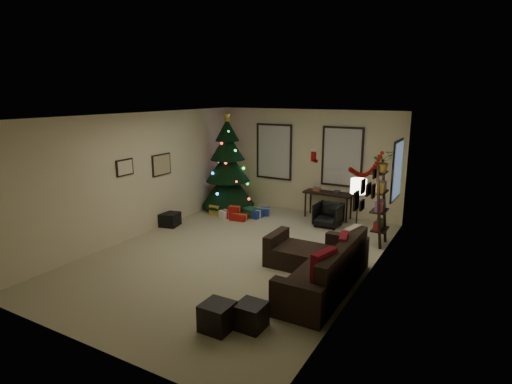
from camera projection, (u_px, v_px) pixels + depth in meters
floor at (237, 254)px, 8.19m from camera, size 7.00×7.00×0.00m
ceiling at (235, 116)px, 7.55m from camera, size 7.00×7.00×0.00m
wall_back at (307, 162)px, 10.84m from camera, size 5.00×0.00×5.00m
wall_front at (79, 245)px, 4.91m from camera, size 5.00×0.00×5.00m
wall_left at (139, 175)px, 9.06m from camera, size 0.00×7.00×7.00m
wall_right at (367, 205)px, 6.68m from camera, size 0.00×7.00×7.00m
window_back_left at (274, 152)px, 11.22m from camera, size 1.05×0.06×1.50m
window_back_right at (342, 157)px, 10.31m from camera, size 1.05×0.06×1.50m
window_right_wall at (398, 170)px, 8.82m from camera, size 0.06×0.90×1.30m
christmas_tree at (228, 169)px, 11.10m from camera, size 1.43×1.43×2.66m
presents at (238, 211)px, 10.75m from camera, size 1.50×1.01×0.30m
sofa at (319, 268)px, 6.89m from camera, size 1.68×2.46×0.82m
pillow_red_a at (324, 267)px, 6.02m from camera, size 0.25×0.51×0.49m
pillow_red_b at (343, 248)px, 6.78m from camera, size 0.22×0.46×0.44m
pillow_cream at (352, 239)px, 7.22m from camera, size 0.20×0.44×0.42m
ottoman_near at (217, 317)px, 5.54m from camera, size 0.40×0.40×0.38m
ottoman_far at (251, 316)px, 5.59m from camera, size 0.38×0.38×0.36m
desk at (328, 195)px, 10.43m from camera, size 1.23×0.44×0.66m
desk_chair at (328, 215)px, 9.84m from camera, size 0.56×0.53×0.57m
bookshelf at (380, 205)px, 8.50m from camera, size 0.30×0.52×1.77m
potted_plant at (383, 158)px, 8.17m from camera, size 0.67×0.68×0.57m
floor_lamp at (358, 191)px, 8.19m from camera, size 0.31×0.31×1.46m
art_map at (161, 165)px, 9.62m from camera, size 0.04×0.60×0.50m
art_abstract at (125, 167)px, 8.65m from camera, size 0.04×0.45×0.35m
gallery at (366, 192)px, 6.57m from camera, size 0.03×1.25×0.54m
garland at (368, 166)px, 6.64m from camera, size 0.08×1.90×0.30m
stocking_left at (304, 154)px, 10.95m from camera, size 0.20×0.05×0.36m
stocking_right at (314, 155)px, 10.71m from camera, size 0.20×0.05×0.36m
storage_bin at (166, 219)px, 9.93m from camera, size 0.71×0.55×0.32m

